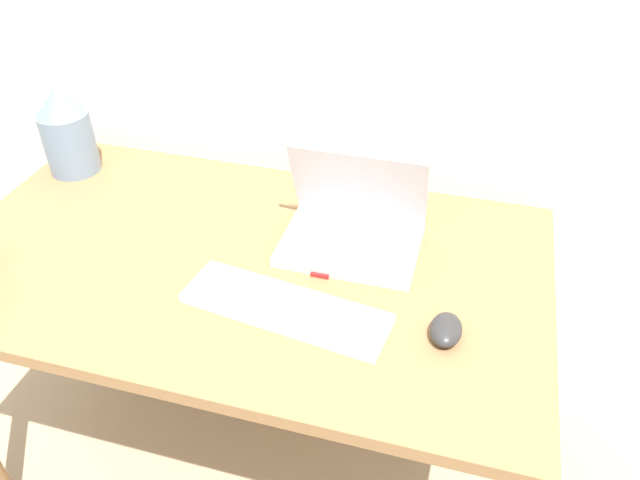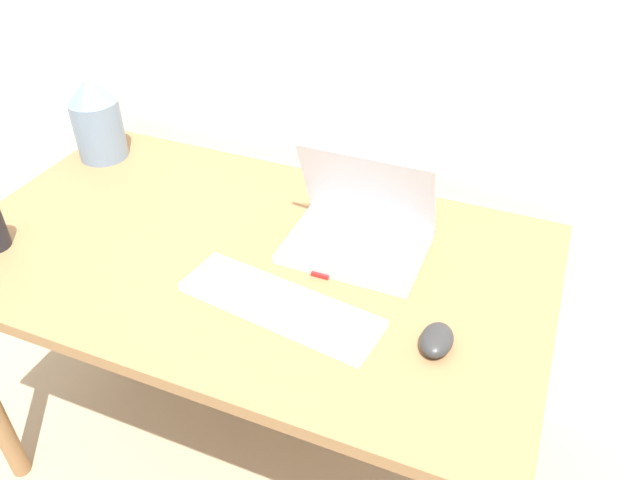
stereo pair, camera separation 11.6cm
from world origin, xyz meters
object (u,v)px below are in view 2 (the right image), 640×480
(laptop, at_px, (360,227))
(keyboard, at_px, (280,305))
(mp3_player, at_px, (324,269))
(vase, at_px, (96,118))
(mouse, at_px, (437,340))

(laptop, distance_m, keyboard, 0.27)
(mp3_player, bearing_deg, vase, 163.06)
(vase, xyz_separation_m, mp3_player, (0.75, -0.23, -0.11))
(keyboard, distance_m, mp3_player, 0.15)
(laptop, height_order, mouse, laptop)
(keyboard, distance_m, mouse, 0.31)
(laptop, distance_m, vase, 0.80)
(laptop, bearing_deg, keyboard, -106.46)
(mp3_player, bearing_deg, keyboard, -104.52)
(laptop, xyz_separation_m, vase, (-0.79, 0.11, 0.06))
(laptop, height_order, vase, vase)
(laptop, height_order, keyboard, laptop)
(mouse, bearing_deg, laptop, 134.49)
(laptop, relative_size, keyboard, 0.70)
(vase, height_order, mp3_player, vase)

